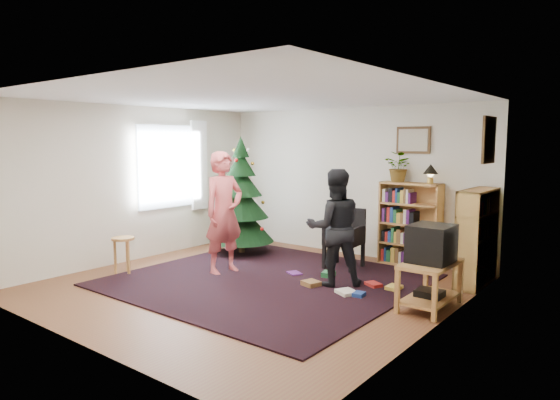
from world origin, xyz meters
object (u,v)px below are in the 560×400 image
Objects in this scene: stool at (123,246)px; person_by_chair at (334,228)px; picture_right at (489,140)px; table_lamp at (431,170)px; christmas_tree at (241,205)px; crt_tv at (431,243)px; potted_plant at (400,167)px; tv_stand at (430,281)px; bookshelf_back at (410,223)px; armchair at (347,236)px; bookshelf_right at (477,236)px; person_standing at (224,213)px; picture_back at (413,140)px.

person_by_chair reaches higher than stool.
picture_right is 2.26m from person_by_chair.
stool is 1.84× the size of table_lamp.
crt_tv is (3.65, -0.75, -0.08)m from christmas_tree.
table_lamp is (0.50, 0.00, -0.04)m from potted_plant.
tv_stand is 1.45m from person_by_chair.
bookshelf_back is 1.42× the size of armchair.
potted_plant reaches higher than table_lamp.
bookshelf_back and bookshelf_right have the same top height.
person_standing is (0.67, -1.10, 0.05)m from christmas_tree.
picture_right is at bearing 77.63° from tv_stand.
picture_right is at bearing 169.76° from person_by_chair.
picture_back is 0.27× the size of christmas_tree.
picture_back reaches higher than christmas_tree.
bookshelf_right reaches higher than tv_stand.
picture_right reaches higher than christmas_tree.
armchair reaches higher than stool.
potted_plant is (1.76, 2.10, 0.64)m from person_standing.
picture_right is 0.46× the size of bookshelf_right.
picture_back is 2.47m from crt_tv.
table_lamp is (-0.73, 1.75, 1.18)m from tv_stand.
christmas_tree is (-2.58, -1.14, -1.11)m from picture_back.
picture_right reaches higher than potted_plant.
tv_stand is at bearing 174.77° from bookshelf_right.
christmas_tree is 2.72m from potted_plant.
person_standing is at bearing 118.11° from bookshelf_right.
crt_tv is 1.04× the size of potted_plant.
person_by_chair is at bearing -94.98° from potted_plant.
crt_tv is at bearing -102.51° from picture_right.
bookshelf_back is 1.00× the size of bookshelf_right.
picture_right is 1.30m from bookshelf_right.
bookshelf_right is at bearing 84.64° from crt_tv.
tv_stand is 1.78× the size of crt_tv.
tv_stand is at bearing -55.03° from potted_plant.
christmas_tree is 6.86× the size of table_lamp.
bookshelf_back is 4.35m from stool.
picture_right is 0.46× the size of bookshelf_back.
christmas_tree is at bearing -159.14° from bookshelf_back.
bookshelf_back reaches higher than armchair.
picture_right reaches higher than person_standing.
tv_stand is 2.46m from potted_plant.
christmas_tree is at bearing -173.99° from picture_right.
stool is (-2.38, -2.34, -0.07)m from armchair.
picture_right reaches higher than bookshelf_right.
bookshelf_back is at bearing 155.26° from picture_right.
bookshelf_right is at bearing 132.42° from picture_right.
armchair is 3.34m from stool.
crt_tv is 1.37m from person_by_chair.
armchair is (-0.70, -0.72, -0.17)m from bookshelf_back.
bookshelf_back is 0.90m from potted_plant.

